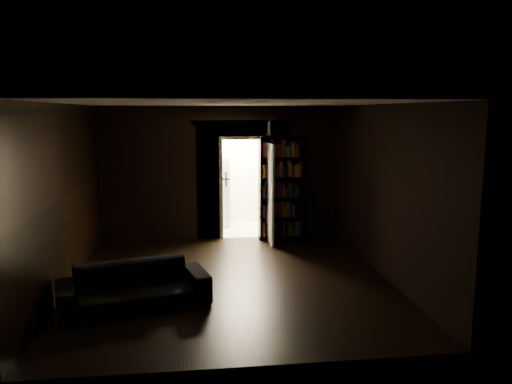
# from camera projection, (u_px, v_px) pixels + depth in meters

# --- Properties ---
(ground) EXTENTS (5.50, 5.50, 0.00)m
(ground) POSITION_uv_depth(u_px,v_px,m) (230.00, 281.00, 7.99)
(ground) COLOR black
(ground) RESTS_ON ground
(room_walls) EXTENTS (5.02, 5.61, 2.84)m
(room_walls) POSITION_uv_depth(u_px,v_px,m) (225.00, 169.00, 8.77)
(room_walls) COLOR black
(room_walls) RESTS_ON ground
(kitchen_alcove) EXTENTS (2.20, 1.80, 2.60)m
(kitchen_alcove) POSITION_uv_depth(u_px,v_px,m) (239.00, 175.00, 11.65)
(kitchen_alcove) COLOR beige
(kitchen_alcove) RESTS_ON ground
(sofa) EXTENTS (2.19, 1.38, 0.78)m
(sofa) POSITION_uv_depth(u_px,v_px,m) (134.00, 279.00, 6.88)
(sofa) COLOR black
(sofa) RESTS_ON ground
(bookshelf) EXTENTS (0.93, 0.42, 2.20)m
(bookshelf) POSITION_uv_depth(u_px,v_px,m) (280.00, 188.00, 10.46)
(bookshelf) COLOR black
(bookshelf) RESTS_ON ground
(refrigerator) EXTENTS (0.76, 0.70, 1.65)m
(refrigerator) POSITION_uv_depth(u_px,v_px,m) (213.00, 191.00, 11.79)
(refrigerator) COLOR white
(refrigerator) RESTS_ON ground
(door) EXTENTS (0.07, 0.85, 2.05)m
(door) POSITION_uv_depth(u_px,v_px,m) (269.00, 193.00, 10.20)
(door) COLOR silver
(door) RESTS_ON ground
(figurine) EXTENTS (0.12, 0.12, 0.29)m
(figurine) POSITION_uv_depth(u_px,v_px,m) (269.00, 128.00, 10.17)
(figurine) COLOR white
(figurine) RESTS_ON bookshelf
(bottles) EXTENTS (0.55, 0.28, 0.23)m
(bottles) POSITION_uv_depth(u_px,v_px,m) (210.00, 152.00, 11.51)
(bottles) COLOR black
(bottles) RESTS_ON refrigerator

